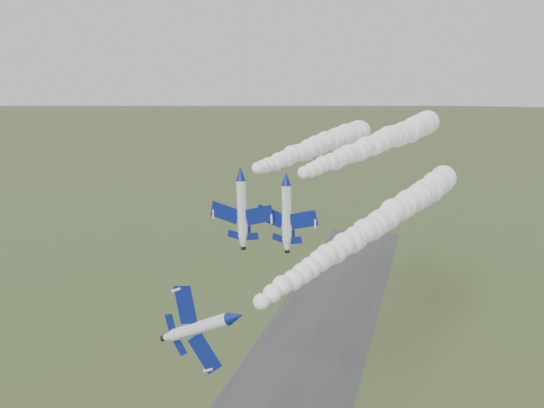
{
  "coord_description": "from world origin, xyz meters",
  "views": [
    {
      "loc": [
        23.86,
        -55.5,
        57.75
      ],
      "look_at": [
        3.34,
        18.69,
        40.69
      ],
      "focal_mm": 40.0,
      "sensor_mm": 36.0,
      "label": 1
    }
  ],
  "objects": [
    {
      "name": "jet_lead",
      "position": [
        5.02,
        -1.26,
        33.32
      ],
      "size": [
        5.32,
        11.74,
        8.85
      ],
      "rotation": [
        0.0,
        1.13,
        -0.24
      ],
      "color": "white"
    },
    {
      "name": "smoke_trail_jet_pair_right",
      "position": [
        13.57,
        52.01,
        45.29
      ],
      "size": [
        20.27,
        57.14,
        4.97
      ],
      "primitive_type": null,
      "rotation": [
        0.0,
        0.0,
        -0.27
      ],
      "color": "white"
    },
    {
      "name": "smoke_trail_jet_pair_left",
      "position": [
        2.68,
        52.81,
        44.26
      ],
      "size": [
        14.46,
        54.35,
        4.7
      ],
      "primitive_type": null,
      "rotation": [
        0.0,
        0.0,
        -0.18
      ],
      "color": "white"
    },
    {
      "name": "smoke_trail_jet_lead",
      "position": [
        15.81,
        35.14,
        35.1
      ],
      "size": [
        21.99,
        69.64,
        5.11
      ],
      "primitive_type": null,
      "rotation": [
        0.0,
        0.0,
        -0.24
      ],
      "color": "white"
    },
    {
      "name": "jet_pair_left",
      "position": [
        -2.45,
        23.07,
        43.77
      ],
      "size": [
        10.14,
        11.95,
        2.96
      ],
      "rotation": [
        0.0,
        -0.03,
        -0.18
      ],
      "color": "white"
    },
    {
      "name": "jet_pair_right",
      "position": [
        4.37,
        21.86,
        43.6
      ],
      "size": [
        9.59,
        11.16,
        2.8
      ],
      "rotation": [
        0.0,
        -0.02,
        -0.27
      ],
      "color": "white"
    }
  ]
}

